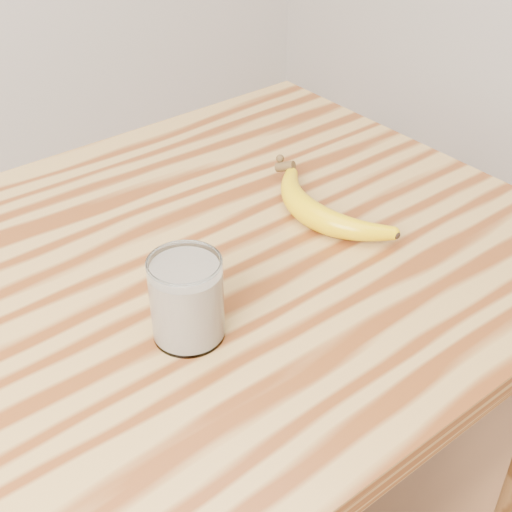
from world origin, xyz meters
TOP-DOWN VIEW (x-y plane):
  - table at (0.00, 0.00)m, footprint 1.20×0.80m
  - smoothie_glass at (0.00, -0.12)m, footprint 0.09×0.09m
  - banana at (0.27, -0.03)m, footprint 0.12×0.32m

SIDE VIEW (x-z plane):
  - table at x=0.00m, z-range 0.32..1.22m
  - banana at x=0.27m, z-range 0.90..0.94m
  - smoothie_glass at x=0.00m, z-range 0.90..1.01m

